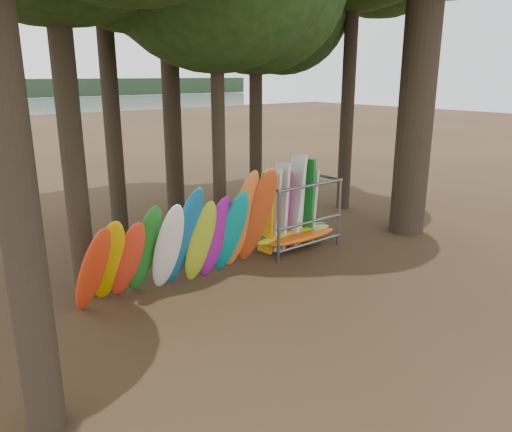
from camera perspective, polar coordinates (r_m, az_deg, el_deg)
ground at (r=13.33m, az=6.72°, el=-6.61°), size 120.00×120.00×0.00m
kayak_row at (r=12.06m, az=-7.62°, el=-2.78°), size 5.39×1.97×3.04m
storage_rack at (r=15.05m, az=4.17°, el=0.06°), size 3.12×1.52×2.77m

